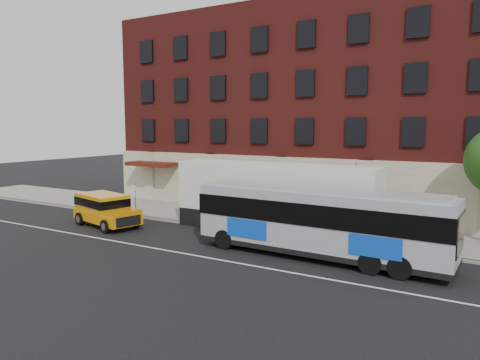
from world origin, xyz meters
The scene contains 9 objects.
ground centered at (0.00, 0.00, 0.00)m, with size 120.00×120.00×0.00m, color black.
sidewalk centered at (0.00, 9.00, 0.07)m, with size 60.00×6.00×0.15m, color gray.
kerb centered at (0.00, 6.00, 0.07)m, with size 60.00×0.25×0.15m, color gray.
lane_line centered at (0.00, 0.50, 0.01)m, with size 60.00×0.12×0.01m, color silver.
building centered at (-0.01, 16.92, 7.58)m, with size 30.00×12.10×15.00m.
sign_pole centered at (-8.50, 6.15, 1.45)m, with size 0.30×0.20×2.50m.
city_bus centered at (6.11, 3.23, 1.86)m, with size 12.39×3.03×3.37m.
yellow_suv centered at (-8.04, 2.97, 1.15)m, with size 5.40×3.20×2.01m.
shipping_container centered at (1.93, 6.95, 2.03)m, with size 12.31×2.71×4.10m.
Camera 1 is at (13.58, -16.95, 6.34)m, focal length 33.81 mm.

